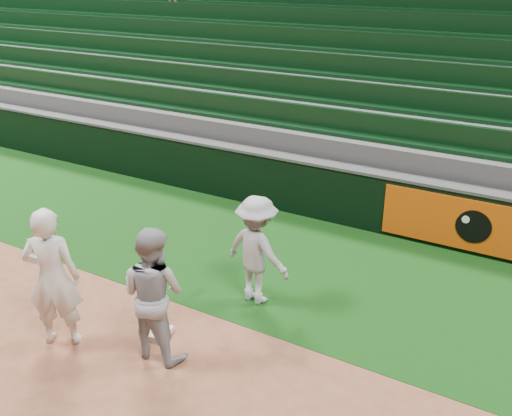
% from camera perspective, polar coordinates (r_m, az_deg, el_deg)
% --- Properties ---
extents(ground, '(70.00, 70.00, 0.00)m').
position_cam_1_polar(ground, '(8.67, -9.97, -12.71)').
color(ground, brown).
rests_on(ground, ground).
extents(foul_grass, '(36.00, 4.20, 0.01)m').
position_cam_1_polar(foul_grass, '(10.74, 0.31, -4.72)').
color(foul_grass, '#0C330D').
rests_on(foul_grass, ground).
extents(first_base, '(0.43, 0.43, 0.08)m').
position_cam_1_polar(first_base, '(8.71, -9.80, -12.18)').
color(first_base, silver).
rests_on(first_base, ground).
extents(first_baseman, '(0.91, 0.82, 2.10)m').
position_cam_1_polar(first_baseman, '(8.41, -19.67, -6.59)').
color(first_baseman, silver).
rests_on(first_baseman, ground).
extents(baserunner, '(0.96, 0.75, 1.93)m').
position_cam_1_polar(baserunner, '(7.86, -10.21, -8.40)').
color(baserunner, '#979AA0').
rests_on(baserunner, ground).
extents(base_coach, '(1.26, 0.85, 1.80)m').
position_cam_1_polar(base_coach, '(8.95, 0.08, -4.26)').
color(base_coach, '#9FA2AC').
rests_on(base_coach, foul_grass).
extents(field_wall, '(36.00, 0.45, 1.25)m').
position_cam_1_polar(field_wall, '(12.25, 5.61, 2.04)').
color(field_wall, black).
rests_on(field_wall, ground).
extents(stadium_seating, '(36.00, 5.95, 5.65)m').
position_cam_1_polar(stadium_seating, '(15.32, 11.83, 10.16)').
color(stadium_seating, '#3D3D40').
rests_on(stadium_seating, ground).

